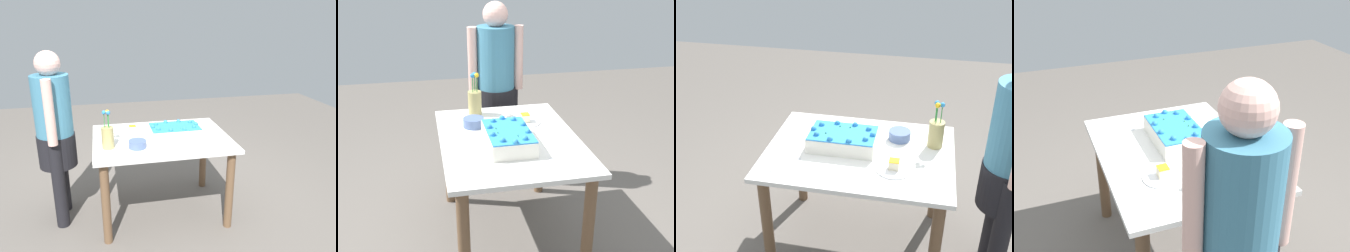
% 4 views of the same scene
% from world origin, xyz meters
% --- Properties ---
extents(ground_plane, '(8.00, 8.00, 0.00)m').
position_xyz_m(ground_plane, '(0.00, 0.00, 0.00)').
color(ground_plane, '#625B55').
extents(dining_table, '(1.17, 0.87, 0.74)m').
position_xyz_m(dining_table, '(0.00, 0.00, 0.61)').
color(dining_table, silver).
rests_on(dining_table, ground_plane).
extents(sheet_cake, '(0.42, 0.27, 0.13)m').
position_xyz_m(sheet_cake, '(-0.11, 0.03, 0.79)').
color(sheet_cake, white).
rests_on(sheet_cake, dining_table).
extents(serving_plate_with_slice, '(0.21, 0.21, 0.07)m').
position_xyz_m(serving_plate_with_slice, '(0.23, -0.16, 0.75)').
color(serving_plate_with_slice, white).
rests_on(serving_plate_with_slice, dining_table).
extents(cake_knife, '(0.15, 0.18, 0.00)m').
position_xyz_m(cake_knife, '(-0.40, -0.25, 0.74)').
color(cake_knife, silver).
rests_on(cake_knife, dining_table).
extents(flower_vase, '(0.10, 0.10, 0.31)m').
position_xyz_m(flower_vase, '(0.46, 0.15, 0.84)').
color(flower_vase, tan).
rests_on(flower_vase, dining_table).
extents(fruit_bowl, '(0.14, 0.14, 0.06)m').
position_xyz_m(fruit_bowl, '(0.23, 0.20, 0.77)').
color(fruit_bowl, '#4F6697').
rests_on(fruit_bowl, dining_table).
extents(person_standing, '(0.31, 0.45, 1.49)m').
position_xyz_m(person_standing, '(0.89, -0.08, 0.85)').
color(person_standing, black).
rests_on(person_standing, ground_plane).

